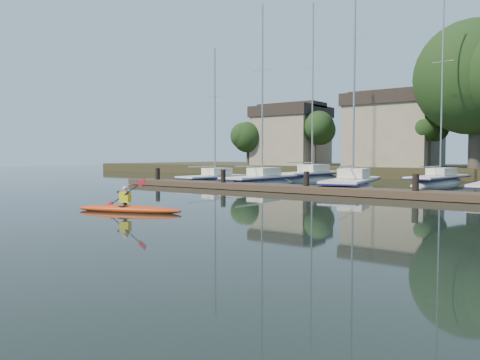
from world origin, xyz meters
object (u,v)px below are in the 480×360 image
Objects in this scene: kayak at (128,208)px; dock at (357,191)px; sailboat_6 at (438,186)px; sailboat_2 at (352,193)px; sailboat_0 at (213,186)px; sailboat_1 at (260,187)px; sailboat_5 at (310,182)px.

dock is (3.96, 11.98, 0.04)m from kayak.
sailboat_6 is (4.81, 25.40, -0.34)m from kayak.
kayak is 0.27× the size of sailboat_6.
sailboat_2 is at bearing -99.66° from sailboat_6.
sailboat_1 is at bearing 15.78° from sailboat_0.
sailboat_6 is at bearing 58.76° from kayak.
sailboat_0 is at bearing -108.23° from sailboat_5.
dock is 2.40× the size of sailboat_1.
sailboat_5 is at bearing -168.03° from sailboat_6.
sailboat_2 is (1.97, 16.01, -0.36)m from kayak.
sailboat_1 is (3.83, 0.69, -0.01)m from sailboat_0.
sailboat_1 is at bearing 165.58° from sailboat_2.
kayak is at bearing -108.27° from dock.
sailboat_0 is 10.99m from sailboat_2.
sailboat_5 reaches higher than kayak.
sailboat_5 reaches higher than sailboat_0.
sailboat_5 is at bearing 92.39° from sailboat_1.
kayak is 0.37× the size of sailboat_0.
kayak is 0.29× the size of sailboat_1.
sailboat_0 is 16.86m from sailboat_6.
sailboat_0 is 3.89m from sailboat_1.
sailboat_1 is 8.11m from sailboat_5.
sailboat_5 is 1.07× the size of sailboat_6.
sailboat_0 reaches higher than dock.
sailboat_0 is 0.69× the size of sailboat_5.
sailboat_1 is 0.88× the size of sailboat_2.
sailboat_6 reaches higher than sailboat_1.
kayak is at bearing -54.63° from sailboat_0.
sailboat_2 is at bearing 6.95° from sailboat_0.
sailboat_6 is at bearing 40.54° from sailboat_0.
sailboat_2 reaches higher than dock.
sailboat_1 is (-9.14, 4.46, -0.40)m from dock.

